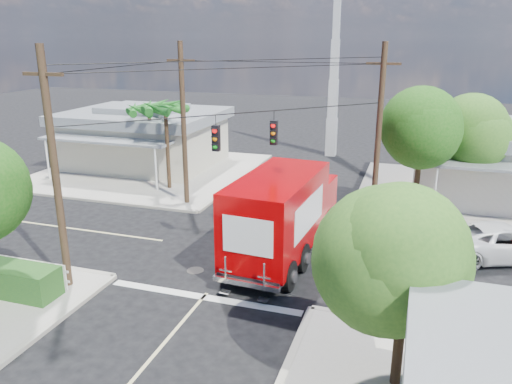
% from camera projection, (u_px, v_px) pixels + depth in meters
% --- Properties ---
extents(ground, '(120.00, 120.00, 0.00)m').
position_uv_depth(ground, '(242.00, 251.00, 22.33)').
color(ground, black).
rests_on(ground, ground).
extents(sidewalk_ne, '(14.12, 14.12, 0.14)m').
position_uv_depth(sidewalk_ne, '(481.00, 201.00, 28.98)').
color(sidewalk_ne, '#A39E94').
rests_on(sidewalk_ne, ground).
extents(sidewalk_nw, '(14.12, 14.12, 0.14)m').
position_uv_depth(sidewalk_nw, '(149.00, 171.00, 35.39)').
color(sidewalk_nw, '#A39E94').
rests_on(sidewalk_nw, ground).
extents(road_markings, '(32.00, 32.00, 0.01)m').
position_uv_depth(road_markings, '(231.00, 265.00, 21.00)').
color(road_markings, beige).
rests_on(road_markings, ground).
extents(building_nw, '(10.80, 10.20, 4.30)m').
position_uv_depth(building_nw, '(144.00, 136.00, 36.52)').
color(building_nw, beige).
rests_on(building_nw, sidewalk_nw).
extents(radio_tower, '(0.80, 0.80, 17.00)m').
position_uv_depth(radio_tower, '(334.00, 84.00, 38.65)').
color(radio_tower, silver).
rests_on(radio_tower, ground).
extents(tree_ne_front, '(4.21, 4.14, 6.66)m').
position_uv_depth(tree_ne_front, '(422.00, 129.00, 24.92)').
color(tree_ne_front, '#422D1C').
rests_on(tree_ne_front, sidewalk_ne).
extents(tree_ne_back, '(3.77, 3.66, 5.82)m').
position_uv_depth(tree_ne_back, '(473.00, 136.00, 26.32)').
color(tree_ne_back, '#422D1C').
rests_on(tree_ne_back, sidewalk_ne).
extents(tree_se, '(3.67, 3.54, 5.62)m').
position_uv_depth(tree_se, '(408.00, 253.00, 12.49)').
color(tree_se, '#422D1C').
rests_on(tree_se, sidewalk_se).
extents(palm_nw_front, '(3.01, 3.08, 5.59)m').
position_uv_depth(palm_nw_front, '(165.00, 109.00, 29.84)').
color(palm_nw_front, '#422D1C').
rests_on(palm_nw_front, sidewalk_nw).
extents(palm_nw_back, '(3.01, 3.08, 5.19)m').
position_uv_depth(palm_nw_back, '(149.00, 110.00, 31.91)').
color(palm_nw_back, '#422D1C').
rests_on(palm_nw_back, sidewalk_nw).
extents(utility_poles, '(12.00, 10.68, 9.00)m').
position_uv_depth(utility_poles, '(221.00, 140.00, 22.86)').
color(utility_poles, '#473321').
rests_on(utility_poles, ground).
extents(picket_fence, '(5.94, 0.06, 1.00)m').
position_uv_depth(picket_fence, '(5.00, 266.00, 19.35)').
color(picket_fence, silver).
rests_on(picket_fence, sidewalk_sw).
extents(vending_boxes, '(1.90, 0.50, 1.10)m').
position_uv_depth(vending_boxes, '(400.00, 208.00, 25.84)').
color(vending_boxes, '#B30816').
rests_on(vending_boxes, sidewalk_ne).
extents(delivery_truck, '(3.37, 8.94, 3.79)m').
position_uv_depth(delivery_truck, '(284.00, 213.00, 21.45)').
color(delivery_truck, black).
rests_on(delivery_truck, ground).
extents(parked_car, '(6.08, 4.31, 1.54)m').
position_uv_depth(parked_car, '(504.00, 242.00, 21.44)').
color(parked_car, silver).
rests_on(parked_car, ground).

